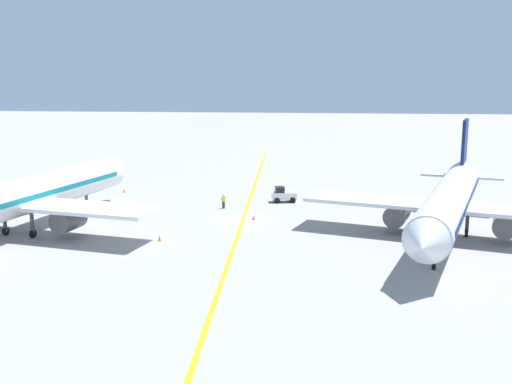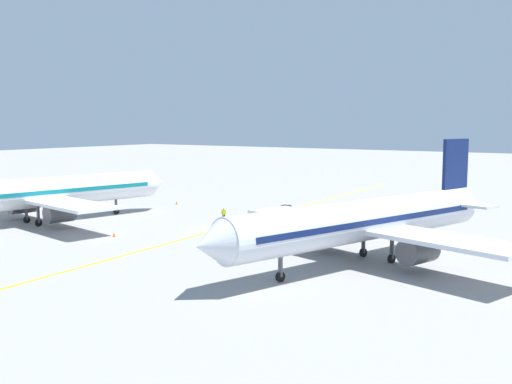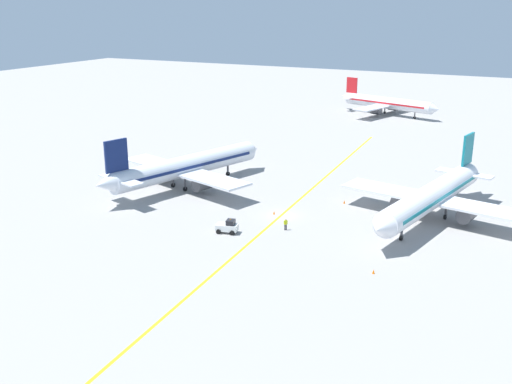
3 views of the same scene
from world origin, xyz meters
TOP-DOWN VIEW (x-y plane):
  - ground_plane at (0.00, 0.00)m, footprint 400.00×400.00m
  - apron_yellow_centreline at (0.00, 0.00)m, footprint 7.24×119.83m
  - airplane_at_gate at (-20.63, 5.74)m, footprint 28.30×34.82m
  - airplane_adjacent_stand at (20.41, 8.05)m, footprint 28.48×35.36m
  - airplane_distant_taxiing at (-8.06, 90.43)m, footprint 31.28×25.45m
  - baggage_tug_white at (-3.73, -9.78)m, footprint 3.25×2.27m
  - ground_crew_worker at (3.03, -5.20)m, footprint 0.44×0.44m
  - traffic_cone_near_nose at (18.05, -13.56)m, footprint 0.32×0.32m
  - traffic_cone_mid_apron at (6.65, 9.65)m, footprint 0.32×0.32m
  - traffic_cone_by_wingtip at (-1.18, 0.01)m, footprint 0.32×0.32m

SIDE VIEW (x-z plane):
  - ground_plane at x=0.00m, z-range 0.00..0.00m
  - apron_yellow_centreline at x=0.00m, z-range 0.00..0.01m
  - traffic_cone_near_nose at x=18.05m, z-range 0.00..0.55m
  - traffic_cone_mid_apron at x=6.65m, z-range 0.00..0.55m
  - traffic_cone_by_wingtip at x=-1.18m, z-range 0.00..0.55m
  - baggage_tug_white at x=-3.73m, z-range -0.15..1.96m
  - ground_crew_worker at x=3.03m, z-range 0.07..1.75m
  - airplane_distant_taxiing at x=-8.06m, z-range -1.43..8.11m
  - airplane_at_gate at x=-20.63m, z-range -1.59..9.01m
  - airplane_adjacent_stand at x=20.41m, z-range -1.59..9.01m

